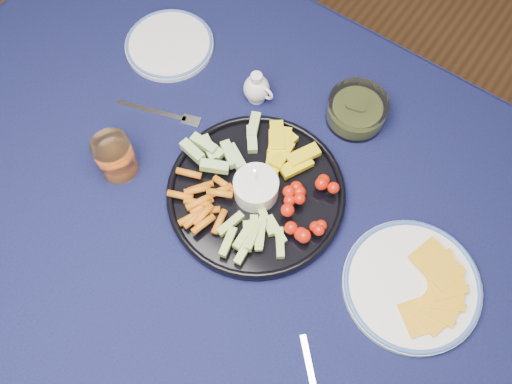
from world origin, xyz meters
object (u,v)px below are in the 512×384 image
Objects in this scene: pickle_bowl at (357,111)px; crudite_platter at (255,191)px; creamer_pitcher at (257,88)px; side_plate_extra at (169,44)px; juice_tumbler at (116,158)px; cheese_plate at (412,285)px; dining_table at (271,251)px.

crudite_platter is at bearing -103.95° from pickle_bowl.
creamer_pitcher is 0.21m from pickle_bowl.
creamer_pitcher is at bearing 0.44° from side_plate_extra.
juice_tumbler is 0.46× the size of side_plate_extra.
cheese_plate is (0.27, -0.25, -0.01)m from pickle_bowl.
crudite_platter is 0.33m from cheese_plate.
crudite_platter is 1.77× the size of side_plate_extra.
pickle_bowl is at bearing 91.66° from dining_table.
pickle_bowl is at bearing 137.25° from cheese_plate.
dining_table is 0.33m from creamer_pitcher.
dining_table is 4.86× the size of crudite_platter.
cheese_plate is (0.26, 0.06, 0.10)m from dining_table.
cheese_plate reaches higher than dining_table.
pickle_bowl reaches higher than side_plate_extra.
cheese_plate is at bearing -13.72° from side_plate_extra.
cheese_plate is at bearing -20.39° from creamer_pitcher.
side_plate_extra is at bearing 151.82° from dining_table.
crudite_platter reaches higher than juice_tumbler.
dining_table is 6.70× the size of cheese_plate.
side_plate_extra is at bearing 166.28° from cheese_plate.
juice_tumbler reaches higher than dining_table.
juice_tumbler is (-0.59, -0.12, 0.03)m from cheese_plate.
side_plate_extra is (-0.11, 0.29, -0.03)m from juice_tumbler.
juice_tumbler reaches higher than side_plate_extra.
cheese_plate is 1.28× the size of side_plate_extra.
side_plate_extra is (-0.36, 0.19, -0.01)m from crudite_platter.
crudite_platter is at bearing -177.41° from cheese_plate.
juice_tumbler is (-0.33, -0.06, 0.13)m from dining_table.
cheese_plate is at bearing 11.60° from juice_tumbler.
creamer_pitcher is at bearing -158.58° from pickle_bowl.
pickle_bowl is 0.49× the size of cheese_plate.
crudite_platter is 0.23m from creamer_pitcher.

